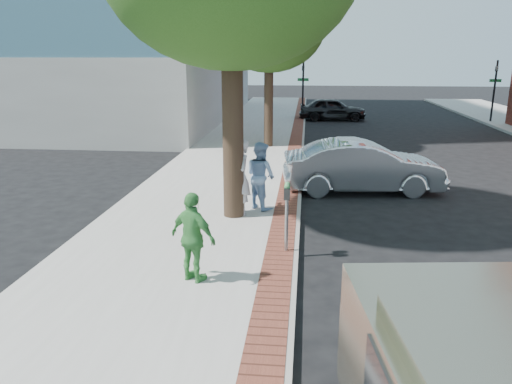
# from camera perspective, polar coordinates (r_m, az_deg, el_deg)

# --- Properties ---
(ground) EXTENTS (120.00, 120.00, 0.00)m
(ground) POSITION_cam_1_polar(r_m,az_deg,el_deg) (11.04, -0.84, -6.54)
(ground) COLOR black
(ground) RESTS_ON ground
(sidewalk) EXTENTS (5.00, 60.00, 0.15)m
(sidewalk) POSITION_cam_1_polar(r_m,az_deg,el_deg) (18.81, -2.58, 2.98)
(sidewalk) COLOR #9E9991
(sidewalk) RESTS_ON ground
(brick_strip) EXTENTS (0.60, 60.00, 0.01)m
(brick_strip) POSITION_cam_1_polar(r_m,az_deg,el_deg) (18.61, 4.15, 3.07)
(brick_strip) COLOR brown
(brick_strip) RESTS_ON sidewalk
(curb) EXTENTS (0.10, 60.00, 0.15)m
(curb) POSITION_cam_1_polar(r_m,az_deg,el_deg) (18.62, 5.22, 2.80)
(curb) COLOR gray
(curb) RESTS_ON ground
(office_base) EXTENTS (18.20, 22.20, 4.00)m
(office_base) POSITION_cam_1_polar(r_m,az_deg,el_deg) (35.23, -18.33, 11.23)
(office_base) COLOR gray
(office_base) RESTS_ON ground
(signal_near) EXTENTS (0.70, 0.15, 3.80)m
(signal_near) POSITION_cam_1_polar(r_m,az_deg,el_deg) (32.22, 5.39, 12.05)
(signal_near) COLOR black
(signal_near) RESTS_ON ground
(signal_far) EXTENTS (0.70, 0.15, 3.80)m
(signal_far) POSITION_cam_1_polar(r_m,az_deg,el_deg) (34.15, 25.62, 10.83)
(signal_far) COLOR black
(signal_far) RESTS_ON ground
(tree_far) EXTENTS (4.80, 4.80, 7.14)m
(tree_far) POSITION_cam_1_polar(r_m,az_deg,el_deg) (22.26, 1.51, 18.45)
(tree_far) COLOR black
(tree_far) RESTS_ON sidewalk
(parking_meter) EXTENTS (0.12, 0.32, 1.47)m
(parking_meter) POSITION_cam_1_polar(r_m,az_deg,el_deg) (10.23, 3.55, -1.22)
(parking_meter) COLOR gray
(parking_meter) RESTS_ON sidewalk
(person_gray) EXTENTS (0.66, 0.81, 1.93)m
(person_gray) POSITION_cam_1_polar(r_m,az_deg,el_deg) (12.70, -1.74, 1.68)
(person_gray) COLOR #BABABF
(person_gray) RESTS_ON sidewalk
(person_officer) EXTENTS (1.10, 1.09, 1.79)m
(person_officer) POSITION_cam_1_polar(r_m,az_deg,el_deg) (13.18, 0.53, 1.90)
(person_officer) COLOR #82A2C9
(person_officer) RESTS_ON sidewalk
(person_green) EXTENTS (1.05, 0.82, 1.66)m
(person_green) POSITION_cam_1_polar(r_m,az_deg,el_deg) (9.00, -7.19, -5.19)
(person_green) COLOR #449647
(person_green) RESTS_ON sidewalk
(sedan_silver) EXTENTS (4.99, 2.16, 1.60)m
(sedan_silver) POSITION_cam_1_polar(r_m,az_deg,el_deg) (15.72, 12.10, 2.86)
(sedan_silver) COLOR silver
(sedan_silver) RESTS_ON ground
(bg_car) EXTENTS (4.30, 1.81, 1.45)m
(bg_car) POSITION_cam_1_polar(r_m,az_deg,el_deg) (32.97, 8.73, 9.36)
(bg_car) COLOR black
(bg_car) RESTS_ON ground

